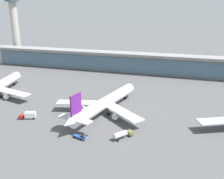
{
  "coord_description": "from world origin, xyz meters",
  "views": [
    {
      "loc": [
        35.35,
        -98.73,
        47.04
      ],
      "look_at": [
        0.0,
        16.26,
        7.23
      ],
      "focal_mm": 39.75,
      "sensor_mm": 36.0,
      "label": 1
    }
  ],
  "objects_px": {
    "service_truck_by_tail_olive": "(122,134)",
    "service_truck_at_far_stand_blue": "(80,137)",
    "safety_cone_alpha": "(2,115)",
    "service_truck_near_nose_red": "(29,115)",
    "airliner_centre_stand": "(104,103)",
    "control_tower": "(14,22)"
  },
  "relations": [
    {
      "from": "airliner_centre_stand",
      "to": "control_tower",
      "type": "distance_m",
      "value": 149.92
    },
    {
      "from": "service_truck_near_nose_red",
      "to": "airliner_centre_stand",
      "type": "bearing_deg",
      "value": 27.65
    },
    {
      "from": "service_truck_near_nose_red",
      "to": "service_truck_by_tail_olive",
      "type": "distance_m",
      "value": 44.52
    },
    {
      "from": "service_truck_at_far_stand_blue",
      "to": "service_truck_by_tail_olive",
      "type": "bearing_deg",
      "value": 17.97
    },
    {
      "from": "service_truck_by_tail_olive",
      "to": "control_tower",
      "type": "relative_size",
      "value": 0.13
    },
    {
      "from": "service_truck_by_tail_olive",
      "to": "service_truck_at_far_stand_blue",
      "type": "relative_size",
      "value": 1.19
    },
    {
      "from": "safety_cone_alpha",
      "to": "service_truck_at_far_stand_blue",
      "type": "bearing_deg",
      "value": -11.52
    },
    {
      "from": "service_truck_by_tail_olive",
      "to": "safety_cone_alpha",
      "type": "bearing_deg",
      "value": 176.36
    },
    {
      "from": "service_truck_at_far_stand_blue",
      "to": "control_tower",
      "type": "distance_m",
      "value": 166.48
    },
    {
      "from": "service_truck_near_nose_red",
      "to": "safety_cone_alpha",
      "type": "distance_m",
      "value": 13.78
    },
    {
      "from": "airliner_centre_stand",
      "to": "service_truck_at_far_stand_blue",
      "type": "distance_m",
      "value": 25.83
    },
    {
      "from": "service_truck_near_nose_red",
      "to": "service_truck_by_tail_olive",
      "type": "relative_size",
      "value": 0.93
    },
    {
      "from": "airliner_centre_stand",
      "to": "safety_cone_alpha",
      "type": "distance_m",
      "value": 47.25
    },
    {
      "from": "service_truck_near_nose_red",
      "to": "service_truck_at_far_stand_blue",
      "type": "relative_size",
      "value": 1.11
    },
    {
      "from": "airliner_centre_stand",
      "to": "control_tower",
      "type": "relative_size",
      "value": 0.91
    },
    {
      "from": "control_tower",
      "to": "safety_cone_alpha",
      "type": "xyz_separation_m",
      "value": [
        71.28,
        -107.82,
        -34.92
      ]
    },
    {
      "from": "service_truck_at_far_stand_blue",
      "to": "control_tower",
      "type": "height_order",
      "value": "control_tower"
    },
    {
      "from": "airliner_centre_stand",
      "to": "service_truck_by_tail_olive",
      "type": "distance_m",
      "value": 25.03
    },
    {
      "from": "service_truck_by_tail_olive",
      "to": "service_truck_at_far_stand_blue",
      "type": "distance_m",
      "value": 16.21
    },
    {
      "from": "safety_cone_alpha",
      "to": "airliner_centre_stand",
      "type": "bearing_deg",
      "value": 20.91
    },
    {
      "from": "safety_cone_alpha",
      "to": "control_tower",
      "type": "bearing_deg",
      "value": 123.47
    },
    {
      "from": "service_truck_near_nose_red",
      "to": "control_tower",
      "type": "height_order",
      "value": "control_tower"
    }
  ]
}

